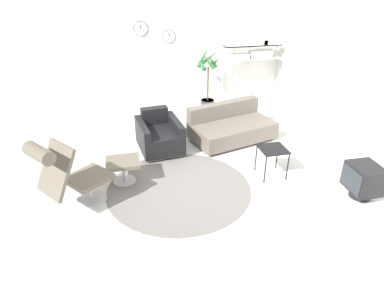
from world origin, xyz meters
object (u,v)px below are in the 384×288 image
object	(u,v)px
shelf_unit	(254,51)
armchair_red	(159,136)
ottoman	(123,165)
crt_television	(363,180)
lounge_chair	(66,171)
couch_low	(231,128)
potted_plant	(208,86)
side_table	(273,152)

from	to	relation	value
shelf_unit	armchair_red	bearing A→B (deg)	-143.01
ottoman	crt_television	bearing A→B (deg)	-19.25
lounge_chair	crt_television	xyz separation A→B (m)	(4.19, -0.61, -0.36)
couch_low	crt_television	world-z (taller)	couch_low
lounge_chair	potted_plant	bearing A→B (deg)	100.72
lounge_chair	side_table	world-z (taller)	lounge_chair
lounge_chair	shelf_unit	bearing A→B (deg)	92.73
lounge_chair	couch_low	bearing A→B (deg)	82.15
lounge_chair	shelf_unit	xyz separation A→B (m)	(4.01, 3.47, 0.70)
armchair_red	potted_plant	distance (m)	2.23
ottoman	side_table	bearing A→B (deg)	-8.09
lounge_chair	armchair_red	distance (m)	2.16
lounge_chair	couch_low	size ratio (longest dim) A/B	0.64
armchair_red	couch_low	size ratio (longest dim) A/B	0.55
couch_low	potted_plant	bearing A→B (deg)	-102.83
ottoman	shelf_unit	size ratio (longest dim) A/B	0.30
potted_plant	armchair_red	bearing A→B (deg)	-129.06
shelf_unit	crt_television	bearing A→B (deg)	-87.51
ottoman	potted_plant	bearing A→B (deg)	51.89
side_table	crt_television	size ratio (longest dim) A/B	0.94
couch_low	potted_plant	size ratio (longest dim) A/B	1.19
side_table	ottoman	bearing A→B (deg)	171.91
armchair_red	side_table	size ratio (longest dim) A/B	1.98
lounge_chair	crt_television	distance (m)	4.25
lounge_chair	couch_low	xyz separation A→B (m)	(2.92, 1.71, -0.41)
potted_plant	lounge_chair	bearing A→B (deg)	-131.10
armchair_red	crt_television	world-z (taller)	armchair_red
couch_low	crt_television	xyz separation A→B (m)	(1.27, -2.31, 0.05)
ottoman	armchair_red	size ratio (longest dim) A/B	0.54
ottoman	potted_plant	size ratio (longest dim) A/B	0.35
ottoman	potted_plant	xyz separation A→B (m)	(2.10, 2.67, 0.34)
ottoman	lounge_chair	bearing A→B (deg)	-141.82
ottoman	armchair_red	world-z (taller)	armchair_red
ottoman	couch_low	distance (m)	2.44
ottoman	crt_television	distance (m)	3.64
couch_low	shelf_unit	size ratio (longest dim) A/B	1.02
side_table	shelf_unit	world-z (taller)	shelf_unit
crt_television	shelf_unit	bearing A→B (deg)	3.76
shelf_unit	side_table	bearing A→B (deg)	-105.33
ottoman	couch_low	xyz separation A→B (m)	(2.16, 1.11, -0.05)
side_table	lounge_chair	bearing A→B (deg)	-175.37
lounge_chair	side_table	size ratio (longest dim) A/B	2.30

